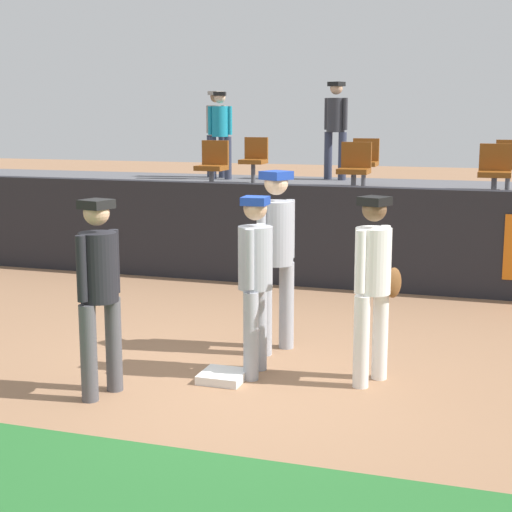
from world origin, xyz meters
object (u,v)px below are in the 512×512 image
at_px(seat_back_right, 509,162).
at_px(spectator_hooded, 216,128).
at_px(seat_back_left, 254,157).
at_px(player_umpire, 99,284).
at_px(seat_front_left, 213,163).
at_px(first_base, 223,376).
at_px(seat_front_center, 355,166).
at_px(seat_back_center, 365,159).
at_px(player_fielder_home, 374,277).
at_px(seat_front_right, 495,169).
at_px(player_coach_visitor, 276,249).
at_px(spectator_capped, 336,123).
at_px(spectator_casual, 220,129).
at_px(player_runner_visitor, 255,273).

relative_size(seat_back_right, spectator_hooded, 0.49).
height_order(seat_back_right, seat_back_left, same).
bearing_deg(player_umpire, seat_front_left, -152.80).
bearing_deg(first_base, seat_front_center, 88.81).
bearing_deg(seat_back_center, spectator_hooded, 162.65).
distance_m(seat_front_left, seat_back_center, 2.84).
relative_size(seat_back_center, seat_back_right, 1.00).
bearing_deg(player_fielder_home, seat_back_right, -164.85).
distance_m(seat_front_right, seat_front_left, 4.46).
xyz_separation_m(player_umpire, seat_front_right, (3.08, 6.34, 0.62)).
xyz_separation_m(player_umpire, seat_back_right, (3.27, 8.14, 0.62)).
bearing_deg(seat_back_center, first_base, -89.63).
xyz_separation_m(player_umpire, seat_back_center, (0.82, 8.14, 0.62)).
distance_m(seat_front_right, seat_back_center, 2.89).
bearing_deg(player_coach_visitor, player_umpire, -5.53).
bearing_deg(spectator_capped, player_coach_visitor, 120.68).
distance_m(first_base, seat_back_right, 7.99).
height_order(first_base, spectator_casual, spectator_casual).
distance_m(seat_back_left, spectator_capped, 1.84).
xyz_separation_m(first_base, seat_back_center, (-0.05, 7.45, 1.58)).
bearing_deg(seat_back_center, spectator_casual, 169.17).
bearing_deg(spectator_hooded, seat_front_center, 158.60).
bearing_deg(player_coach_visitor, seat_back_center, -151.31).
height_order(first_base, seat_front_center, seat_front_center).
bearing_deg(seat_front_center, player_coach_visitor, -88.95).
distance_m(player_runner_visitor, seat_front_left, 5.97).
height_order(seat_front_left, seat_back_left, same).
bearing_deg(seat_back_right, spectator_casual, 174.03).
height_order(player_runner_visitor, spectator_hooded, spectator_hooded).
distance_m(player_runner_visitor, player_umpire, 1.45).
height_order(seat_back_center, seat_back_right, same).
xyz_separation_m(first_base, spectator_hooded, (-3.24, 8.45, 2.10)).
distance_m(seat_back_right, spectator_capped, 3.49).
height_order(seat_front_center, seat_back_right, same).
bearing_deg(player_coach_visitor, seat_back_left, -133.73).
bearing_deg(first_base, player_runner_visitor, 48.44).
height_order(player_coach_visitor, seat_front_left, seat_front_left).
xyz_separation_m(player_coach_visitor, spectator_casual, (-3.20, 6.99, 1.04)).
xyz_separation_m(player_fielder_home, seat_front_center, (-1.20, 5.28, 0.63)).
xyz_separation_m(player_umpire, spectator_hooded, (-2.37, 9.14, 1.14)).
height_order(player_runner_visitor, player_umpire, player_umpire).
relative_size(player_runner_visitor, player_umpire, 0.98).
relative_size(seat_front_right, seat_back_right, 1.00).
xyz_separation_m(player_umpire, seat_front_center, (0.99, 6.34, 0.62)).
distance_m(seat_front_left, seat_back_right, 4.98).
xyz_separation_m(seat_back_left, spectator_hooded, (-1.13, 1.00, 0.52)).
relative_size(seat_front_left, seat_back_left, 1.00).
xyz_separation_m(player_coach_visitor, seat_back_left, (-2.31, 6.42, 0.54)).
xyz_separation_m(seat_front_right, spectator_casual, (-5.21, 2.36, 0.51)).
relative_size(seat_front_center, spectator_hooded, 0.49).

